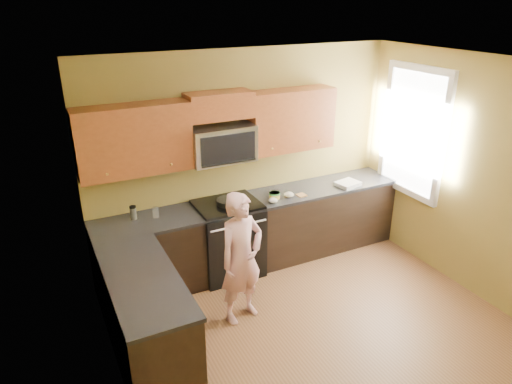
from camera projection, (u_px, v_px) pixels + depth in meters
floor at (331, 342)px, 4.72m from camera, size 4.00×4.00×0.00m
ceiling at (352, 70)px, 3.67m from camera, size 4.00×4.00×0.00m
wall_back at (245, 159)px, 5.84m from camera, size 4.00×0.00×4.00m
wall_left at (114, 279)px, 3.37m from camera, size 0.00×4.00×4.00m
wall_right at (492, 186)px, 5.02m from camera, size 0.00×4.00×4.00m
cabinet_back_run at (256, 233)px, 5.95m from camera, size 4.00×0.60×0.88m
cabinet_left_run at (146, 321)px, 4.34m from camera, size 0.60×1.60×0.88m
countertop_back at (256, 200)px, 5.76m from camera, size 4.00×0.62×0.04m
countertop_left at (142, 279)px, 4.17m from camera, size 0.62×1.60×0.04m
stove at (228, 238)px, 5.75m from camera, size 0.76×0.65×0.95m
microwave at (222, 161)px, 5.47m from camera, size 0.76×0.40×0.42m
upper_cab_left at (137, 173)px, 5.09m from camera, size 1.22×0.33×0.75m
upper_cab_right at (289, 149)px, 5.89m from camera, size 1.12×0.33×0.75m
upper_cab_over_mw at (219, 105)px, 5.25m from camera, size 0.76×0.33×0.30m
window at (413, 132)px, 5.88m from camera, size 0.06×1.06×1.66m
woman at (241, 258)px, 4.83m from camera, size 0.60×0.47×1.45m
frying_pan at (228, 204)px, 5.54m from camera, size 0.32×0.51×0.06m
butter_tub at (274, 198)px, 5.77m from camera, size 0.17×0.17×0.10m
toast_slice at (301, 195)px, 5.85m from camera, size 0.12×0.12×0.01m
napkin_a at (273, 200)px, 5.64m from camera, size 0.14×0.15×0.06m
napkin_b at (289, 195)px, 5.80m from camera, size 0.12×0.14×0.07m
dish_towel at (348, 184)px, 6.15m from camera, size 0.34×0.29×0.05m
travel_mug at (134, 219)px, 5.24m from camera, size 0.08×0.08×0.16m
glass_c at (156, 212)px, 5.26m from camera, size 0.09×0.09×0.12m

